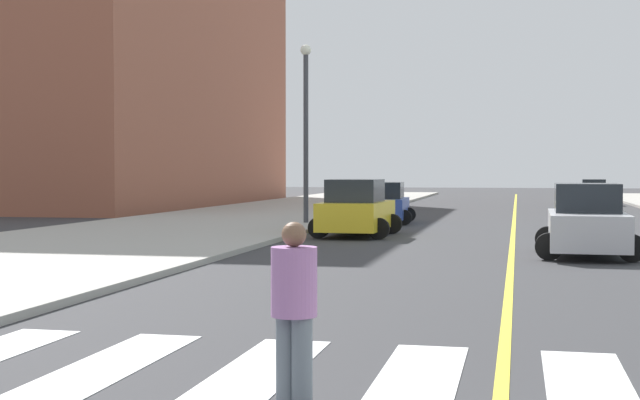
{
  "coord_description": "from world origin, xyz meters",
  "views": [
    {
      "loc": [
        0.15,
        -5.59,
        2.29
      ],
      "look_at": [
        -6.22,
        23.35,
        1.29
      ],
      "focal_mm": 50.55,
      "sensor_mm": 36.0,
      "label": 1
    }
  ],
  "objects": [
    {
      "name": "car_yellow_third",
      "position": [
        -5.27,
        24.86,
        0.92
      ],
      "size": [
        2.8,
        4.43,
        1.96
      ],
      "rotation": [
        0.0,
        0.0,
        -0.02
      ],
      "color": "gold",
      "rests_on": "ground"
    },
    {
      "name": "pedestrian_crossing",
      "position": [
        -1.93,
        2.72,
        0.99
      ],
      "size": [
        0.44,
        0.44,
        1.79
      ],
      "rotation": [
        0.0,
        0.0,
        5.91
      ],
      "color": "slate",
      "rests_on": "ground"
    },
    {
      "name": "car_black_second",
      "position": [
        4.92,
        54.68,
        0.78
      ],
      "size": [
        2.44,
        3.81,
        1.67
      ],
      "rotation": [
        0.0,
        0.0,
        3.1
      ],
      "color": "black",
      "rests_on": "ground"
    },
    {
      "name": "car_blue_fourth",
      "position": [
        -5.37,
        32.39,
        0.82
      ],
      "size": [
        2.57,
        4.01,
        1.76
      ],
      "rotation": [
        0.0,
        0.0,
        0.05
      ],
      "color": "#2D479E",
      "rests_on": "ground"
    },
    {
      "name": "sidewalk_kerb_west",
      "position": [
        -12.2,
        20.0,
        0.07
      ],
      "size": [
        10.0,
        120.0,
        0.15
      ],
      "primitive_type": "cube",
      "color": "#9E9B93",
      "rests_on": "ground"
    },
    {
      "name": "low_rise_brick_west",
      "position": [
        -26.39,
        49.65,
        11.16
      ],
      "size": [
        16.0,
        32.0,
        22.32
      ],
      "primitive_type": "cube",
      "color": "brown",
      "rests_on": "ground"
    },
    {
      "name": "lane_divider_paint",
      "position": [
        0.0,
        40.0,
        0.01
      ],
      "size": [
        0.16,
        80.0,
        0.01
      ],
      "primitive_type": "cube",
      "color": "yellow",
      "rests_on": "ground"
    },
    {
      "name": "crosswalk_paint",
      "position": [
        0.0,
        4.0,
        0.01
      ],
      "size": [
        13.5,
        4.0,
        0.01
      ],
      "color": "silver",
      "rests_on": "ground"
    },
    {
      "name": "street_lamp",
      "position": [
        -8.23,
        29.83,
        4.4
      ],
      "size": [
        0.44,
        0.44,
        7.18
      ],
      "color": "#38383D",
      "rests_on": "sidewalk_kerb_west"
    },
    {
      "name": "car_silver_nearest",
      "position": [
        1.95,
        19.15,
        0.9
      ],
      "size": [
        2.73,
        4.33,
        1.92
      ],
      "rotation": [
        0.0,
        0.0,
        3.12
      ],
      "color": "#B7B7BC",
      "rests_on": "ground"
    }
  ]
}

